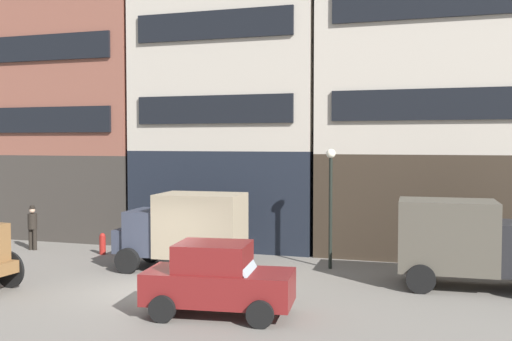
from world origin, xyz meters
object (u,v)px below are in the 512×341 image
object	(u,v)px
pedestrian_officer	(32,226)
fire_hydrant_curbside	(103,243)
streetlamp_curbside	(331,191)
delivery_truck_near	(468,241)
sedan_dark	(218,279)
delivery_truck_far	(185,228)

from	to	relation	value
pedestrian_officer	fire_hydrant_curbside	world-z (taller)	pedestrian_officer
streetlamp_curbside	fire_hydrant_curbside	distance (m)	9.16
fire_hydrant_curbside	pedestrian_officer	bearing A→B (deg)	-179.51
pedestrian_officer	delivery_truck_near	bearing A→B (deg)	-4.79
pedestrian_officer	streetlamp_curbside	xyz separation A→B (m)	(12.09, 0.14, 1.69)
streetlamp_curbside	delivery_truck_near	bearing A→B (deg)	-19.16
sedan_dark	streetlamp_curbside	distance (m)	6.74
delivery_truck_near	sedan_dark	xyz separation A→B (m)	(-6.09, -4.75, -0.51)
delivery_truck_near	fire_hydrant_curbside	world-z (taller)	delivery_truck_near
pedestrian_officer	streetlamp_curbside	world-z (taller)	streetlamp_curbside
delivery_truck_far	fire_hydrant_curbside	world-z (taller)	delivery_truck_far
sedan_dark	fire_hydrant_curbside	world-z (taller)	sedan_dark
delivery_truck_far	pedestrian_officer	xyz separation A→B (m)	(-7.42, 1.59, -0.44)
fire_hydrant_curbside	delivery_truck_near	bearing A→B (deg)	-6.05
delivery_truck_far	sedan_dark	bearing A→B (deg)	-56.90
delivery_truck_near	delivery_truck_far	xyz separation A→B (m)	(-9.05, -0.21, 0.00)
fire_hydrant_curbside	sedan_dark	bearing A→B (deg)	-40.65
delivery_truck_far	streetlamp_curbside	world-z (taller)	streetlamp_curbside
delivery_truck_near	fire_hydrant_curbside	size ratio (longest dim) A/B	5.32
sedan_dark	streetlamp_curbside	xyz separation A→B (m)	(1.71, 6.27, 1.76)
pedestrian_officer	fire_hydrant_curbside	size ratio (longest dim) A/B	2.16
sedan_dark	pedestrian_officer	bearing A→B (deg)	149.42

